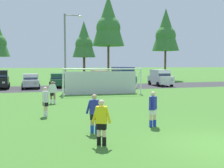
# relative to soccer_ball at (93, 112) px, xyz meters

# --- Properties ---
(ground_plane) EXTENTS (400.00, 400.00, 0.00)m
(ground_plane) POSITION_rel_soccer_ball_xyz_m (2.89, 7.67, -0.11)
(ground_plane) COLOR #3D7028
(parking_lot_strip) EXTENTS (52.00, 8.40, 0.01)m
(parking_lot_strip) POSITION_rel_soccer_ball_xyz_m (2.89, 18.01, -0.11)
(parking_lot_strip) COLOR #333335
(parking_lot_strip) RESTS_ON ground
(soccer_ball) EXTENTS (0.22, 0.22, 0.22)m
(soccer_ball) POSITION_rel_soccer_ball_xyz_m (0.00, 0.00, 0.00)
(soccer_ball) COLOR white
(soccer_ball) RESTS_ON ground
(soccer_goal) EXTENTS (7.52, 2.39, 2.57)m
(soccer_goal) POSITION_rel_soccer_ball_xyz_m (3.11, 9.70, 1.18)
(soccer_goal) COLOR white
(soccer_goal) RESTS_ON ground
(referee) EXTENTS (0.66, 0.48, 1.64)m
(referee) POSITION_rel_soccer_ball_xyz_m (-1.13, -6.03, 0.71)
(referee) COLOR beige
(referee) RESTS_ON ground
(player_striker_near) EXTENTS (0.75, 0.31, 1.64)m
(player_striker_near) POSITION_rel_soccer_ball_xyz_m (-1.88, 4.98, 0.71)
(player_striker_near) COLOR #936B4C
(player_striker_near) RESTS_ON ground
(player_midfield_center) EXTENTS (0.69, 0.39, 1.64)m
(player_midfield_center) POSITION_rel_soccer_ball_xyz_m (-0.97, -4.27, 0.71)
(player_midfield_center) COLOR tan
(player_midfield_center) RESTS_ON ground
(player_defender_far) EXTENTS (0.33, 0.75, 1.64)m
(player_defender_far) POSITION_rel_soccer_ball_xyz_m (-2.70, 0.07, 0.71)
(player_defender_far) COLOR beige
(player_defender_far) RESTS_ON ground
(player_winger_left) EXTENTS (0.64, 0.51, 1.64)m
(player_winger_left) POSITION_rel_soccer_ball_xyz_m (1.88, -3.95, 0.71)
(player_winger_left) COLOR beige
(player_winger_left) RESTS_ON ground
(parked_car_slot_far_left) EXTENTS (2.24, 4.65, 2.16)m
(parked_car_slot_far_left) POSITION_rel_soccer_ball_xyz_m (-6.79, 19.22, 1.00)
(parked_car_slot_far_left) COLOR black
(parked_car_slot_far_left) RESTS_ON ground
(parked_car_slot_left) EXTENTS (2.06, 4.21, 1.72)m
(parked_car_slot_left) POSITION_rel_soccer_ball_xyz_m (-3.32, 18.51, 0.77)
(parked_car_slot_left) COLOR #B2B2BC
(parked_car_slot_left) RESTS_ON ground
(parked_car_slot_center_left) EXTENTS (2.21, 4.29, 1.72)m
(parked_car_slot_center_left) POSITION_rel_soccer_ball_xyz_m (-0.07, 19.08, 0.77)
(parked_car_slot_center_left) COLOR #194C2D
(parked_car_slot_center_left) RESTS_ON ground
(parked_car_slot_center) EXTENTS (2.27, 4.32, 1.72)m
(parked_car_slot_center) POSITION_rel_soccer_ball_xyz_m (3.22, 18.68, 0.77)
(parked_car_slot_center) COLOR red
(parked_car_slot_center) RESTS_ON ground
(parked_car_slot_center_right) EXTENTS (2.24, 4.66, 2.16)m
(parked_car_slot_center_right) POSITION_rel_soccer_ball_xyz_m (4.84, 16.91, 1.00)
(parked_car_slot_center_right) COLOR tan
(parked_car_slot_center_right) RESTS_ON ground
(parked_car_slot_right) EXTENTS (2.32, 4.86, 2.52)m
(parked_car_slot_right) POSITION_rel_soccer_ball_xyz_m (7.89, 17.20, 1.23)
(parked_car_slot_right) COLOR navy
(parked_car_slot_right) RESTS_ON ground
(parked_car_slot_far_right) EXTENTS (2.36, 4.71, 2.16)m
(parked_car_slot_far_right) POSITION_rel_soccer_ball_xyz_m (13.36, 17.58, 1.00)
(parked_car_slot_far_right) COLOR silver
(parked_car_slot_far_right) RESTS_ON ground
(tree_center_back) EXTENTS (3.57, 3.57, 9.53)m
(tree_center_back) POSITION_rel_soccer_ball_xyz_m (4.76, 26.33, 6.44)
(tree_center_back) COLOR brown
(tree_center_back) RESTS_ON ground
(tree_mid_right) EXTENTS (5.34, 5.34, 14.25)m
(tree_mid_right) POSITION_rel_soccer_ball_xyz_m (9.25, 28.24, 9.70)
(tree_mid_right) COLOR brown
(tree_mid_right) RESTS_ON ground
(tree_right_edge) EXTENTS (4.77, 4.77, 12.72)m
(tree_right_edge) POSITION_rel_soccer_ball_xyz_m (19.91, 28.41, 8.65)
(tree_right_edge) COLOR brown
(tree_right_edge) RESTS_ON ground
(street_lamp) EXTENTS (2.00, 0.32, 8.05)m
(street_lamp) POSITION_rel_soccer_ball_xyz_m (0.29, 13.20, 4.06)
(street_lamp) COLOR slate
(street_lamp) RESTS_ON ground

